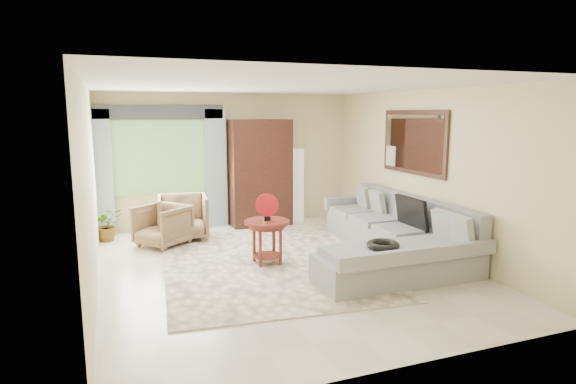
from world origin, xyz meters
name	(u,v)px	position (x,y,z in m)	size (l,w,h in m)	color
ground	(280,267)	(0.00, 0.00, 0.00)	(6.00, 6.00, 0.00)	silver
area_rug	(267,263)	(-0.12, 0.25, 0.01)	(3.00, 4.00, 0.02)	#F7E7C3
sectional_sofa	(393,240)	(1.78, -0.18, 0.28)	(2.30, 3.46, 0.90)	#9C9DA4
tv_screen	(412,212)	(2.05, -0.26, 0.72)	(0.06, 0.74, 0.48)	black
garden_hose	(383,245)	(1.00, -1.16, 0.55)	(0.43, 0.43, 0.09)	black
coffee_table	(267,241)	(-0.13, 0.21, 0.35)	(0.67, 0.67, 0.67)	#511C15
red_disc	(267,205)	(-0.13, 0.21, 0.90)	(0.34, 0.34, 0.03)	#B5121E
armchair_left	(163,225)	(-1.47, 1.80, 0.35)	(0.75, 0.77, 0.70)	#846648
armchair_right	(183,217)	(-1.08, 2.12, 0.40)	(0.85, 0.87, 0.79)	#7D6244
potted_plant	(107,225)	(-2.35, 2.49, 0.28)	(0.51, 0.44, 0.57)	#999999
armoire	(260,173)	(0.55, 2.72, 1.05)	(1.20, 0.55, 2.10)	black
floor_lamp	(296,185)	(1.35, 2.78, 0.75)	(0.24, 0.24, 1.50)	silver
window	(160,157)	(-1.35, 2.97, 1.40)	(1.80, 0.04, 1.40)	#669E59
curtain_left	(101,173)	(-2.40, 2.88, 1.15)	(0.40, 0.08, 2.30)	#9EB7CC
curtain_right	(216,169)	(-0.30, 2.88, 1.15)	(0.40, 0.08, 2.30)	#9EB7CC
valance	(158,112)	(-1.35, 2.90, 2.25)	(2.40, 0.12, 0.26)	#1E232D
wall_mirror	(413,142)	(2.46, 0.35, 1.75)	(0.05, 1.70, 1.05)	black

